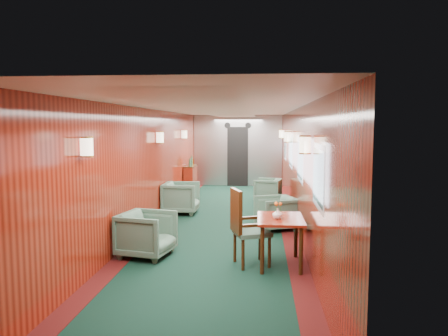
{
  "coord_description": "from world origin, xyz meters",
  "views": [
    {
      "loc": [
        0.8,
        -8.82,
        2.08
      ],
      "look_at": [
        0.0,
        0.45,
        1.15
      ],
      "focal_mm": 35.0,
      "sensor_mm": 36.0,
      "label": 1
    }
  ],
  "objects_px": {
    "armchair_left_near": "(147,234)",
    "armchair_right_near": "(276,213)",
    "armchair_left_far": "(181,198)",
    "armchair_right_far": "(268,190)",
    "credenza": "(191,179)",
    "side_chair": "(245,224)",
    "dining_table": "(280,225)"
  },
  "relations": [
    {
      "from": "armchair_left_near",
      "to": "armchair_left_far",
      "type": "height_order",
      "value": "armchair_left_far"
    },
    {
      "from": "credenza",
      "to": "armchair_right_far",
      "type": "relative_size",
      "value": 1.63
    },
    {
      "from": "dining_table",
      "to": "armchair_right_near",
      "type": "bearing_deg",
      "value": 89.24
    },
    {
      "from": "credenza",
      "to": "armchair_right_near",
      "type": "relative_size",
      "value": 1.54
    },
    {
      "from": "side_chair",
      "to": "armchair_left_near",
      "type": "bearing_deg",
      "value": 148.18
    },
    {
      "from": "dining_table",
      "to": "credenza",
      "type": "bearing_deg",
      "value": 109.52
    },
    {
      "from": "armchair_left_near",
      "to": "armchair_right_far",
      "type": "height_order",
      "value": "armchair_left_near"
    },
    {
      "from": "armchair_right_near",
      "to": "armchair_left_near",
      "type": "bearing_deg",
      "value": -67.01
    },
    {
      "from": "side_chair",
      "to": "armchair_right_far",
      "type": "relative_size",
      "value": 1.66
    },
    {
      "from": "armchair_left_near",
      "to": "armchair_right_near",
      "type": "bearing_deg",
      "value": -34.82
    },
    {
      "from": "armchair_right_far",
      "to": "side_chair",
      "type": "bearing_deg",
      "value": 7.69
    },
    {
      "from": "armchair_left_far",
      "to": "armchair_right_near",
      "type": "xyz_separation_m",
      "value": [
        2.16,
        -1.4,
        -0.04
      ]
    },
    {
      "from": "credenza",
      "to": "armchair_right_far",
      "type": "distance_m",
      "value": 2.62
    },
    {
      "from": "armchair_right_far",
      "to": "dining_table",
      "type": "bearing_deg",
      "value": 13.11
    },
    {
      "from": "armchair_right_near",
      "to": "armchair_right_far",
      "type": "relative_size",
      "value": 1.06
    },
    {
      "from": "armchair_left_near",
      "to": "armchair_right_far",
      "type": "bearing_deg",
      "value": -8.92
    },
    {
      "from": "dining_table",
      "to": "armchair_right_near",
      "type": "distance_m",
      "value": 2.25
    },
    {
      "from": "side_chair",
      "to": "credenza",
      "type": "distance_m",
      "value": 6.98
    },
    {
      "from": "armchair_left_far",
      "to": "armchair_right_far",
      "type": "distance_m",
      "value": 2.73
    },
    {
      "from": "armchair_right_near",
      "to": "dining_table",
      "type": "bearing_deg",
      "value": -20.53
    },
    {
      "from": "armchair_left_far",
      "to": "armchair_right_far",
      "type": "xyz_separation_m",
      "value": [
        2.04,
        1.81,
        -0.06
      ]
    },
    {
      "from": "armchair_left_far",
      "to": "armchair_right_near",
      "type": "relative_size",
      "value": 1.11
    },
    {
      "from": "credenza",
      "to": "armchair_left_near",
      "type": "relative_size",
      "value": 1.43
    },
    {
      "from": "dining_table",
      "to": "armchair_left_near",
      "type": "bearing_deg",
      "value": 172.24
    },
    {
      "from": "credenza",
      "to": "armchair_left_near",
      "type": "bearing_deg",
      "value": -86.93
    },
    {
      "from": "armchair_left_far",
      "to": "armchair_right_far",
      "type": "relative_size",
      "value": 1.18
    },
    {
      "from": "dining_table",
      "to": "armchair_right_far",
      "type": "bearing_deg",
      "value": 90.65
    },
    {
      "from": "dining_table",
      "to": "armchair_right_far",
      "type": "distance_m",
      "value": 5.45
    },
    {
      "from": "dining_table",
      "to": "side_chair",
      "type": "relative_size",
      "value": 0.84
    },
    {
      "from": "dining_table",
      "to": "armchair_left_far",
      "type": "height_order",
      "value": "armchair_left_far"
    },
    {
      "from": "credenza",
      "to": "armchair_right_far",
      "type": "bearing_deg",
      "value": -27.7
    },
    {
      "from": "dining_table",
      "to": "credenza",
      "type": "relative_size",
      "value": 0.86
    }
  ]
}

